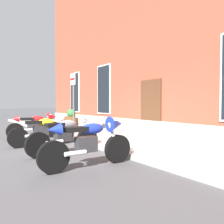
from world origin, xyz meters
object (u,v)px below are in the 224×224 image
at_px(motorcycle_yellow_naked, 43,131).
at_px(parking_sign, 73,95).
at_px(barrel_planter, 71,122).
at_px(motorcycle_blue_sport, 92,140).
at_px(motorcycle_grey_naked, 65,136).
at_px(motorcycle_red_sport, 37,124).

height_order(motorcycle_yellow_naked, parking_sign, parking_sign).
bearing_deg(barrel_planter, motorcycle_yellow_naked, -40.75).
bearing_deg(parking_sign, motorcycle_blue_sport, -19.62).
xyz_separation_m(motorcycle_yellow_naked, motorcycle_grey_naked, (1.56, 0.10, 0.01)).
bearing_deg(motorcycle_yellow_naked, barrel_planter, 139.25).
bearing_deg(motorcycle_grey_naked, motorcycle_yellow_naked, -176.35).
distance_m(motorcycle_yellow_naked, parking_sign, 2.21).
bearing_deg(parking_sign, motorcycle_yellow_naked, -56.25).
relative_size(motorcycle_grey_naked, parking_sign, 0.88).
bearing_deg(motorcycle_yellow_naked, motorcycle_red_sport, 170.30).
relative_size(motorcycle_blue_sport, parking_sign, 0.89).
xyz_separation_m(motorcycle_yellow_naked, barrel_planter, (-2.36, 2.03, 0.07)).
distance_m(motorcycle_red_sport, motorcycle_blue_sport, 4.82).
bearing_deg(barrel_planter, motorcycle_red_sport, -69.20).
xyz_separation_m(motorcycle_red_sport, motorcycle_blue_sport, (4.81, -0.24, 0.02)).
relative_size(motorcycle_red_sport, motorcycle_yellow_naked, 0.98).
bearing_deg(motorcycle_red_sport, motorcycle_grey_naked, -3.35).
height_order(motorcycle_red_sport, motorcycle_blue_sport, motorcycle_blue_sport).
relative_size(motorcycle_yellow_naked, barrel_planter, 2.18).
distance_m(motorcycle_yellow_naked, barrel_planter, 3.11).
relative_size(motorcycle_yellow_naked, motorcycle_blue_sport, 0.99).
bearing_deg(motorcycle_red_sport, parking_sign, 61.22).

